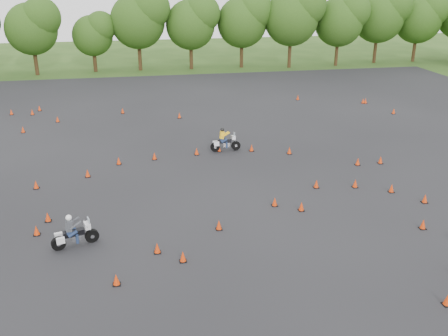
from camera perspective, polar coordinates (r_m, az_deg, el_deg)
name	(u,v)px	position (r m, az deg, el deg)	size (l,w,h in m)	color
ground	(239,221)	(24.13, 1.75, -6.09)	(140.00, 140.00, 0.00)	#2D5119
asphalt_pad	(218,175)	(29.47, -0.71, -0.76)	(62.00, 62.00, 0.00)	black
treeline	(206,35)	(56.82, -2.13, 14.94)	(87.33, 32.34, 10.99)	#294A15
traffic_cones	(216,173)	(29.07, -0.97, -0.60)	(36.52, 33.36, 0.45)	red
rider_grey	(74,230)	(22.65, -16.76, -6.76)	(2.05, 0.63, 1.58)	#3D3F44
rider_yellow	(226,140)	(33.11, 0.19, 3.24)	(2.03, 0.62, 1.57)	yellow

